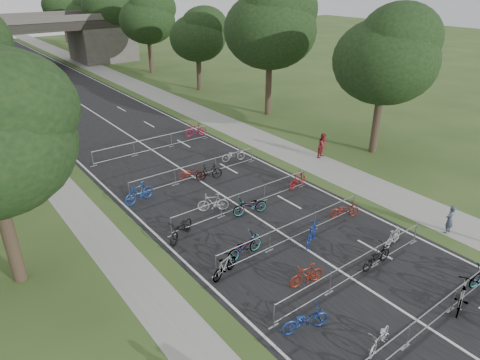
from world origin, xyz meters
The scene contains 38 objects.
road centered at (0.00, 50.00, 0.01)m, with size 11.00×140.00×0.01m, color black.
sidewalk_right centered at (8.00, 50.00, 0.01)m, with size 3.00×140.00×0.01m, color gray.
lane_markings centered at (0.00, 50.00, 0.00)m, with size 0.12×140.00×0.00m, color silver.
overpass_bridge centered at (0.00, 65.00, 3.53)m, with size 31.00×8.00×7.05m.
tree_right_0 centered at (13.11, 15.93, 6.92)m, with size 7.17×7.17×10.93m.
tree_right_1 centered at (13.11, 27.93, 7.90)m, with size 8.18×8.18×12.47m.
tree_right_2 centered at (13.11, 39.93, 5.95)m, with size 6.16×6.16×9.39m.
tree_right_3 centered at (13.11, 51.93, 6.92)m, with size 7.17×7.17×10.93m.
tree_right_4 centered at (13.11, 63.93, 7.90)m, with size 8.18×8.18×12.47m.
tree_right_5 centered at (13.11, 75.93, 5.95)m, with size 6.16×6.16×9.39m.
tree_right_6 centered at (13.11, 87.93, 6.92)m, with size 7.17×7.17×10.93m.
barrier_row_1 centered at (0.00, 3.60, 0.55)m, with size 9.70×0.08×1.10m.
barrier_row_2 centered at (0.00, 7.20, 0.55)m, with size 9.70×0.08×1.10m.
barrier_row_3 centered at (0.00, 11.00, 0.55)m, with size 9.70×0.08×1.10m.
barrier_row_4 centered at (0.00, 15.00, 0.55)m, with size 9.70×0.08×1.10m.
barrier_row_5 centered at (0.00, 20.00, 0.55)m, with size 9.70×0.08×1.10m.
barrier_row_6 centered at (0.00, 26.00, 0.55)m, with size 9.70×0.08×1.10m.
bike_5 centered at (-2.32, 4.17, 0.44)m, with size 0.58×1.67×0.88m, color #ACACB3.
bike_6 centered at (1.97, 3.50, 0.61)m, with size 0.57×2.02×1.21m, color #989BA0.
bike_8 centered at (-3.79, 6.37, 0.50)m, with size 0.67×1.92×1.01m, color navy.
bike_9 centered at (-1.88, 8.20, 0.50)m, with size 0.47×1.68×1.01m, color maroon.
bike_10 centered at (1.55, 7.18, 0.51)m, with size 0.68×1.95×1.02m, color black.
bike_11 centered at (3.53, 7.70, 0.48)m, with size 0.46×1.61×0.97m, color #A9AAB1.
bike_12 centered at (-4.30, 10.79, 0.50)m, with size 0.47×1.65×0.99m, color #989BA0.
bike_13 centered at (-2.75, 11.38, 0.56)m, with size 0.74×2.12×1.11m, color #989BA0.
bike_14 centered at (0.56, 10.26, 0.54)m, with size 0.51×1.81×1.09m, color navy.
bike_15 centered at (3.84, 10.96, 0.44)m, with size 0.58×1.67×0.88m, color maroon.
bike_16 centered at (-4.30, 14.50, 0.56)m, with size 0.74×2.12×1.11m, color black.
bike_17 centered at (-1.49, 15.82, 0.53)m, with size 0.50×1.77×1.06m, color #9FA0A7.
bike_18 centered at (-0.09, 14.29, 0.53)m, with size 0.70×2.01×1.05m, color #989BA0.
bike_19 centered at (4.30, 15.07, 0.51)m, with size 0.48×1.70×1.02m, color maroon.
bike_20 centered at (-4.30, 19.30, 0.60)m, with size 0.56×2.00×1.20m, color navy.
bike_21 centered at (-0.32, 20.03, 0.44)m, with size 0.58×1.67×0.88m, color maroon.
bike_22 centered at (0.58, 19.35, 0.54)m, with size 0.51×1.80×1.08m, color black.
bike_23 centered at (3.65, 20.87, 0.46)m, with size 0.61×1.75×0.92m, color gray.
bike_27 centered at (4.30, 26.90, 0.55)m, with size 0.52×1.82×1.10m, color maroon.
pedestrian_a centered at (6.80, 6.70, 0.78)m, with size 0.57×0.37×1.56m, color #333A4C.
pedestrian_b centered at (9.20, 17.53, 0.90)m, with size 0.87×0.68×1.80m, color maroon.
Camera 1 is at (-12.95, -1.66, 11.99)m, focal length 32.00 mm.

